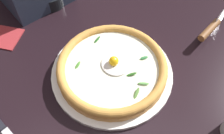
# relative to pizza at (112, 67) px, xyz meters

# --- Properties ---
(ground_plane) EXTENTS (2.40, 2.40, 0.03)m
(ground_plane) POSITION_rel_pizza_xyz_m (-0.03, 0.03, -0.05)
(ground_plane) COLOR black
(ground_plane) RESTS_ON ground
(pizza_plate) EXTENTS (0.34, 0.34, 0.01)m
(pizza_plate) POSITION_rel_pizza_xyz_m (0.00, 0.00, -0.02)
(pizza_plate) COLOR white
(pizza_plate) RESTS_ON ground
(pizza) EXTENTS (0.31, 0.31, 0.05)m
(pizza) POSITION_rel_pizza_xyz_m (0.00, 0.00, 0.00)
(pizza) COLOR #CE9148
(pizza) RESTS_ON pizza_plate
(pizza_cutter) EXTENTS (0.03, 0.16, 0.08)m
(pizza_cutter) POSITION_rel_pizza_xyz_m (-0.17, -0.30, 0.01)
(pizza_cutter) COLOR silver
(pizza_cutter) RESTS_ON ground
(table_knife) EXTENTS (0.25, 0.05, 0.01)m
(table_knife) POSITION_rel_pizza_xyz_m (0.12, 0.29, -0.03)
(table_knife) COLOR silver
(table_knife) RESTS_ON ground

